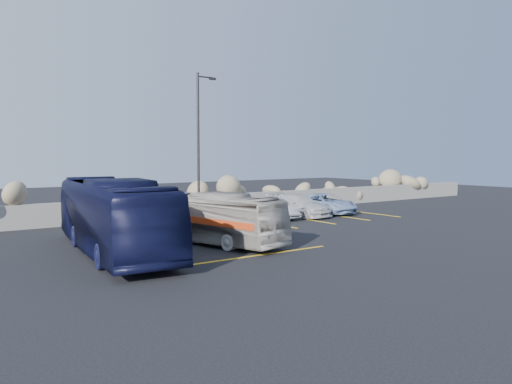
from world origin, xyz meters
TOP-DOWN VIEW (x-y plane):
  - ground at (0.00, 0.00)m, footprint 90.00×90.00m
  - seawall at (0.00, 12.00)m, footprint 60.00×0.40m
  - riprap_pile at (0.00, 13.20)m, footprint 54.00×2.80m
  - parking_lines at (4.64, 5.57)m, footprint 18.16×9.36m
  - lamppost at (2.56, 9.50)m, footprint 1.14×0.18m
  - vintage_bus at (-0.28, 3.62)m, footprint 3.40×7.69m
  - tour_coach at (-4.22, 3.71)m, footprint 3.33×10.09m
  - car_a at (2.91, 8.27)m, footprint 1.71×4.07m
  - car_b at (6.60, 8.24)m, footprint 1.30×3.64m
  - car_c at (8.54, 8.33)m, footprint 2.11×4.57m
  - car_d at (10.86, 8.47)m, footprint 2.10×4.42m

SIDE VIEW (x-z plane):
  - ground at x=0.00m, z-range 0.00..0.00m
  - parking_lines at x=4.64m, z-range 0.00..0.01m
  - car_b at x=6.60m, z-range 0.00..1.19m
  - seawall at x=0.00m, z-range 0.00..1.20m
  - car_d at x=10.86m, z-range 0.00..1.22m
  - car_c at x=8.54m, z-range 0.00..1.29m
  - car_a at x=2.91m, z-range 0.00..1.38m
  - vintage_bus at x=-0.28m, z-range 0.00..2.09m
  - riprap_pile at x=0.00m, z-range 0.00..2.60m
  - tour_coach at x=-4.22m, z-range 0.00..2.76m
  - lamppost at x=2.56m, z-range 0.30..8.30m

